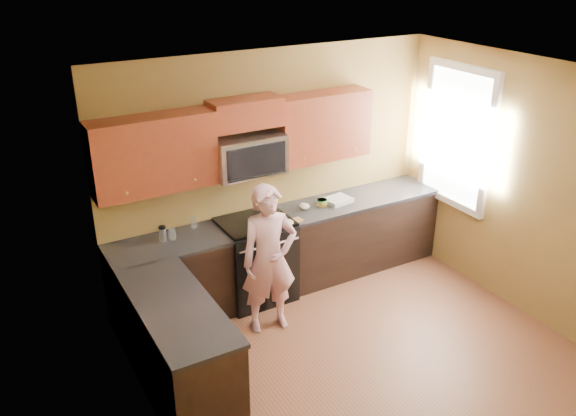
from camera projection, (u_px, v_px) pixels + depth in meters
floor at (374, 367)px, 5.62m from camera, size 4.00×4.00×0.00m
ceiling at (395, 84)px, 4.52m from camera, size 4.00×4.00×0.00m
wall_back at (273, 170)px, 6.66m from camera, size 4.00×0.00×4.00m
wall_left at (158, 306)px, 4.17m from camera, size 0.00×4.00×4.00m
wall_right at (541, 196)px, 5.97m from camera, size 0.00×4.00×4.00m
cabinet_back_run at (286, 252)px, 6.79m from camera, size 4.00×0.60×0.88m
cabinet_left_run at (178, 351)px, 5.15m from camera, size 0.60×1.60×0.88m
countertop_back at (286, 216)px, 6.59m from camera, size 4.00×0.62×0.04m
countertop_left at (175, 306)px, 4.97m from camera, size 0.62×1.60×0.04m
stove at (256, 259)px, 6.58m from camera, size 0.76×0.65×0.95m
microwave at (248, 174)px, 6.28m from camera, size 0.76×0.40×0.42m
upper_cab_left at (157, 190)px, 5.86m from camera, size 1.22×0.33×0.75m
upper_cab_right at (321, 158)px, 6.73m from camera, size 1.12×0.33×0.75m
upper_cab_over_mw at (245, 113)px, 6.04m from camera, size 0.76×0.33×0.30m
window at (457, 137)px, 6.79m from camera, size 0.06×1.06×1.66m
woman at (269, 260)px, 5.92m from camera, size 0.63×0.47×1.58m
frying_pan at (265, 221)px, 6.37m from camera, size 0.43×0.56×0.06m
butter_tub at (322, 205)px, 6.83m from camera, size 0.16×0.16×0.09m
toast_slice at (297, 220)px, 6.44m from camera, size 0.13×0.13×0.01m
napkin_a at (288, 223)px, 6.33m from camera, size 0.13×0.14×0.06m
napkin_b at (304, 206)px, 6.72m from camera, size 0.14×0.15×0.07m
dish_towel at (338, 200)px, 6.90m from camera, size 0.33×0.28×0.05m
travel_mug at (163, 241)px, 6.01m from camera, size 0.08×0.08×0.16m
glass_a at (172, 234)px, 6.02m from camera, size 0.08×0.08×0.12m
glass_c at (194, 222)px, 6.27m from camera, size 0.08×0.08×0.12m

